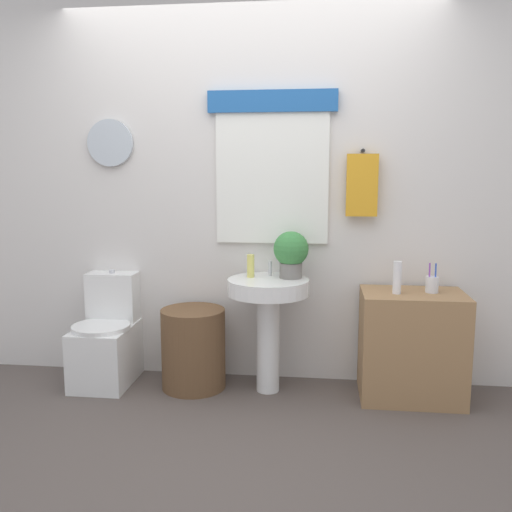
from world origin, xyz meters
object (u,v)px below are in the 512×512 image
wooden_cabinet (411,346)px  toothbrush_cup (432,284)px  soap_bottle (251,266)px  laundry_hamper (193,348)px  pedestal_sink (268,306)px  lotion_bottle (397,278)px  toilet (107,341)px  potted_plant (291,252)px

wooden_cabinet → toothbrush_cup: bearing=10.2°
wooden_cabinet → soap_bottle: size_ratio=4.58×
laundry_hamper → pedestal_sink: 0.58m
lotion_bottle → toothbrush_cup: 0.23m
wooden_cabinet → toothbrush_cup: (0.11, 0.02, 0.39)m
toilet → wooden_cabinet: 2.01m
pedestal_sink → lotion_bottle: 0.83m
toilet → laundry_hamper: (0.61, -0.03, -0.02)m
soap_bottle → potted_plant: 0.28m
pedestal_sink → soap_bottle: bearing=157.4°
wooden_cabinet → potted_plant: bearing=175.5°
wooden_cabinet → potted_plant: (-0.77, 0.06, 0.57)m
potted_plant → lotion_bottle: size_ratio=1.50×
potted_plant → toothbrush_cup: 0.90m
toilet → soap_bottle: (0.98, 0.02, 0.54)m
soap_bottle → toothbrush_cup: 1.14m
toilet → wooden_cabinet: toilet is taller
laundry_hamper → wooden_cabinet: (1.41, 0.00, 0.08)m
wooden_cabinet → lotion_bottle: 0.46m
soap_bottle → lotion_bottle: 0.92m
pedestal_sink → toilet: bearing=178.2°
laundry_hamper → wooden_cabinet: size_ratio=0.78×
laundry_hamper → potted_plant: potted_plant is taller
laundry_hamper → pedestal_sink: (0.50, 0.00, 0.30)m
laundry_hamper → potted_plant: bearing=5.4°
toilet → pedestal_sink: bearing=-1.8°
pedestal_sink → toothbrush_cup: 1.03m
soap_bottle → lotion_bottle: bearing=-5.6°
soap_bottle → potted_plant: (0.26, 0.01, 0.09)m
toothbrush_cup → laundry_hamper: bearing=-179.3°
laundry_hamper → soap_bottle: 0.67m
toilet → potted_plant: size_ratio=2.49×
potted_plant → lotion_bottle: 0.68m
pedestal_sink → toothbrush_cup: toothbrush_cup is taller
pedestal_sink → potted_plant: potted_plant is taller
toilet → lotion_bottle: bearing=-2.2°
toothbrush_cup → wooden_cabinet: bearing=-169.8°
potted_plant → lotion_bottle: bearing=-8.6°
lotion_bottle → wooden_cabinet: bearing=19.9°
laundry_hamper → pedestal_sink: pedestal_sink is taller
toothbrush_cup → potted_plant: bearing=177.4°
toothbrush_cup → lotion_bottle: bearing=-164.9°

